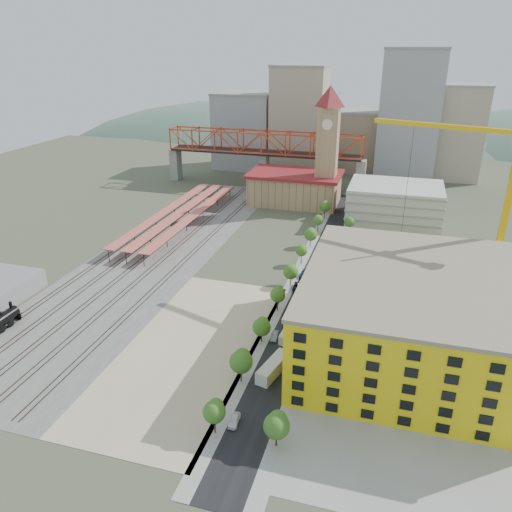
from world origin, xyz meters
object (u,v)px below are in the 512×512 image
(tower_crane, at_px, (497,183))
(car_0, at_px, (234,421))
(site_trailer_b, at_px, (289,332))
(site_trailer_c, at_px, (292,326))
(site_trailer_a, at_px, (273,367))
(site_trailer_d, at_px, (305,295))
(clock_tower, at_px, (328,137))
(construction_building, at_px, (410,315))

(tower_crane, bearing_deg, car_0, -126.50)
(site_trailer_b, height_order, car_0, site_trailer_b)
(tower_crane, height_order, site_trailer_c, tower_crane)
(site_trailer_a, relative_size, site_trailer_d, 1.10)
(clock_tower, bearing_deg, construction_building, -71.22)
(site_trailer_d, xyz_separation_m, car_0, (-3.00, -49.51, -0.60))
(car_0, bearing_deg, site_trailer_a, 76.24)
(construction_building, xyz_separation_m, tower_crane, (17.24, 30.59, 22.21))
(clock_tower, distance_m, site_trailer_a, 119.02)
(tower_crane, distance_m, site_trailer_d, 54.38)
(clock_tower, xyz_separation_m, site_trailer_a, (8.00, -115.58, -27.27))
(site_trailer_a, bearing_deg, site_trailer_c, 103.88)
(construction_building, bearing_deg, clock_tower, 108.78)
(tower_crane, height_order, site_trailer_b, tower_crane)
(site_trailer_a, bearing_deg, car_0, -86.53)
(tower_crane, relative_size, site_trailer_b, 5.92)
(tower_crane, xyz_separation_m, site_trailer_a, (-43.24, -46.17, -30.19))
(site_trailer_c, distance_m, car_0, 33.63)
(clock_tower, bearing_deg, site_trailer_b, -85.48)
(site_trailer_b, relative_size, car_0, 2.11)
(site_trailer_b, xyz_separation_m, car_0, (-3.00, -30.69, -0.49))
(car_0, bearing_deg, site_trailer_c, 81.54)
(clock_tower, relative_size, site_trailer_c, 5.96)
(construction_building, distance_m, site_trailer_d, 32.44)
(construction_building, relative_size, tower_crane, 0.99)
(clock_tower, relative_size, site_trailer_b, 6.01)
(site_trailer_d, distance_m, car_0, 49.61)
(construction_building, distance_m, site_trailer_c, 27.31)
(tower_crane, bearing_deg, site_trailer_d, -163.30)
(clock_tower, bearing_deg, tower_crane, -53.57)
(tower_crane, relative_size, site_trailer_d, 5.42)
(clock_tower, bearing_deg, site_trailer_c, -85.35)
(clock_tower, bearing_deg, car_0, -87.83)
(site_trailer_a, bearing_deg, construction_building, 44.82)
(tower_crane, distance_m, car_0, 83.65)
(site_trailer_a, relative_size, car_0, 2.55)
(site_trailer_b, distance_m, site_trailer_c, 2.81)
(clock_tower, xyz_separation_m, car_0, (5.00, -131.89, -28.00))
(site_trailer_b, distance_m, car_0, 30.84)
(tower_crane, bearing_deg, site_trailer_a, -133.12)
(site_trailer_d, bearing_deg, site_trailer_b, -109.51)
(site_trailer_c, height_order, car_0, site_trailer_c)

